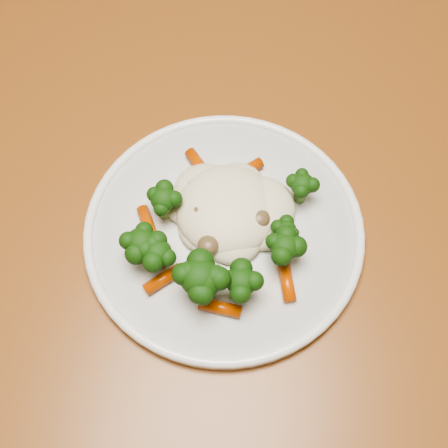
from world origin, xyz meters
name	(u,v)px	position (x,y,z in m)	size (l,w,h in m)	color
dining_table	(209,205)	(-0.04, 0.28, 0.66)	(1.30, 0.91, 0.75)	brown
plate	(224,231)	(0.00, 0.20, 0.76)	(0.28, 0.28, 0.01)	white
meal	(218,233)	(-0.01, 0.18, 0.78)	(0.18, 0.18, 0.05)	beige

